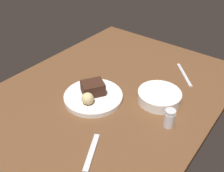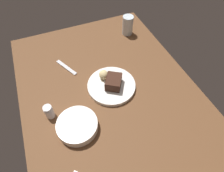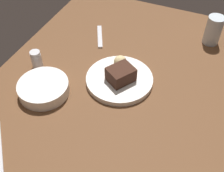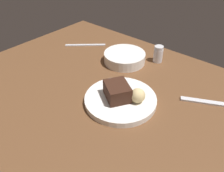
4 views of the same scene
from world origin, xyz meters
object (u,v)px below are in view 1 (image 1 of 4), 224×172
object	(u,v)px
dessert_plate	(93,97)
chocolate_cake_slice	(93,88)
salt_shaker	(169,118)
side_bowl	(159,96)
dessert_spoon	(92,152)
butter_knife	(184,75)
bread_roll	(88,99)

from	to	relation	value
dessert_plate	chocolate_cake_slice	bearing A→B (deg)	42.61
salt_shaker	side_bowl	distance (cm)	14.16
chocolate_cake_slice	dessert_spoon	xyz separation A→B (cm)	(-22.05, -18.43, -4.21)
salt_shaker	dessert_plate	bearing A→B (deg)	98.65
chocolate_cake_slice	salt_shaker	xyz separation A→B (cm)	(3.91, -31.93, -1.12)
butter_knife	salt_shaker	bearing A→B (deg)	153.49
chocolate_cake_slice	butter_knife	distance (cm)	44.34
chocolate_cake_slice	salt_shaker	size ratio (longest dim) A/B	1.24
bread_roll	side_bowl	distance (cm)	28.39
dessert_plate	dessert_spoon	xyz separation A→B (cm)	(-21.21, -17.66, -0.65)
side_bowl	butter_knife	size ratio (longest dim) A/B	0.91
dessert_plate	chocolate_cake_slice	xyz separation A→B (cm)	(0.83, 0.77, 3.56)
bread_roll	butter_knife	xyz separation A→B (cm)	(44.15, -19.64, -4.11)
butter_knife	chocolate_cake_slice	bearing A→B (deg)	107.37
side_bowl	dessert_spoon	xyz separation A→B (cm)	(-36.32, 3.96, -1.74)
salt_shaker	side_bowl	bearing A→B (deg)	42.62
dessert_plate	salt_shaker	size ratio (longest dim) A/B	3.39
bread_roll	salt_shaker	size ratio (longest dim) A/B	0.68
dessert_plate	butter_knife	distance (cm)	44.48
bread_roll	side_bowl	xyz separation A→B (cm)	(20.44, -19.56, -2.28)
salt_shaker	butter_knife	bearing A→B (deg)	15.52
dessert_plate	side_bowl	xyz separation A→B (cm)	(15.11, -21.62, 1.08)
chocolate_cake_slice	dessert_spoon	distance (cm)	29.04
chocolate_cake_slice	side_bowl	xyz separation A→B (cm)	(14.28, -22.39, -2.47)
dessert_spoon	chocolate_cake_slice	bearing A→B (deg)	-166.78
chocolate_cake_slice	butter_knife	xyz separation A→B (cm)	(37.98, -22.47, -4.31)
chocolate_cake_slice	bread_roll	size ratio (longest dim) A/B	1.83
bread_roll	butter_knife	world-z (taller)	bread_roll
chocolate_cake_slice	side_bowl	distance (cm)	26.67
side_bowl	dessert_spoon	size ratio (longest dim) A/B	1.15
side_bowl	butter_knife	bearing A→B (deg)	-0.19
chocolate_cake_slice	side_bowl	bearing A→B (deg)	-57.48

